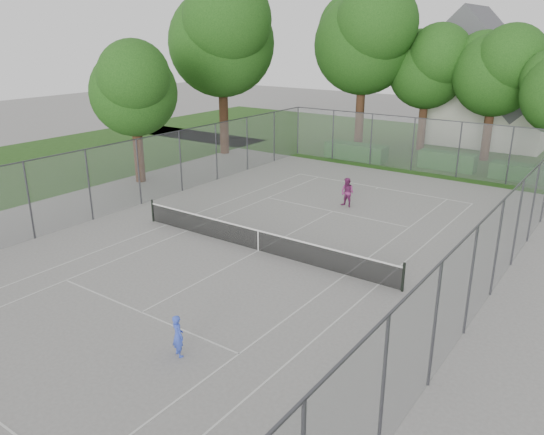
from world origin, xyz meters
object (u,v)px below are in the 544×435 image
Objects in this scene: girl_player at (178,336)px; tennis_net at (258,239)px; house at (495,90)px; woman_player at (347,192)px.

tennis_net is at bearing -50.78° from girl_player.
girl_player reaches higher than tennis_net.
tennis_net is 1.19× the size of house.
woman_player is at bearing -94.11° from house.
house reaches higher than woman_player.
woman_player is (-1.57, -21.92, -3.57)m from house.
house is 37.09m from girl_player.
woman_player reaches higher than tennis_net.
tennis_net is at bearing -83.25° from woman_player.
girl_player is 15.19m from woman_player.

